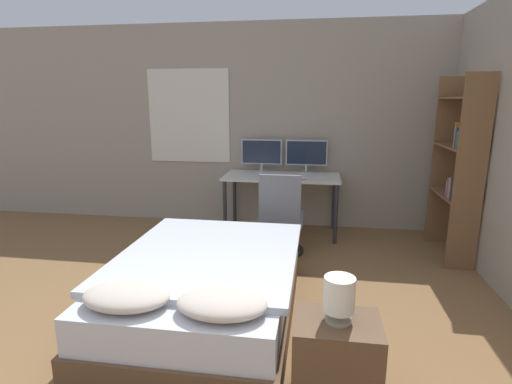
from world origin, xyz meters
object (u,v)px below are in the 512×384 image
bedside_lamp (339,296)px  computer_mouse (304,178)px  desk (282,182)px  keyboard (280,178)px  bookshelf (460,164)px  monitor_right (306,154)px  monitor_left (262,153)px  bed (206,288)px  nightstand (336,362)px  office_chair (281,222)px

bedside_lamp → computer_mouse: computer_mouse is taller
desk → keyboard: bearing=-90.0°
bedside_lamp → bookshelf: bearing=60.8°
monitor_right → monitor_left: bearing=180.0°
bed → nightstand: size_ratio=3.75×
desk → bookshelf: (1.93, -0.55, 0.38)m
desk → office_chair: office_chair is taller
monitor_right → computer_mouse: 0.54m
bed → nightstand: 1.24m
bed → monitor_left: size_ratio=3.61×
monitor_right → office_chair: (-0.24, -0.97, -0.64)m
nightstand → bookshelf: bookshelf is taller
keyboard → office_chair: (0.06, -0.48, -0.40)m
office_chair → monitor_right: bearing=76.2°
nightstand → monitor_right: monitor_right is taller
keyboard → desk: bearing=90.0°
bed → monitor_left: 2.55m
bookshelf → bedside_lamp: bearing=-119.2°
keyboard → computer_mouse: size_ratio=5.55×
monitor_left → desk: bearing=-39.4°
keyboard → nightstand: bearing=-77.8°
bedside_lamp → monitor_left: (-0.88, 3.20, 0.34)m
monitor_right → computer_mouse: monitor_right is taller
computer_mouse → nightstand: bearing=-83.7°
monitor_right → office_chair: 1.18m
nightstand → bookshelf: 2.87m
nightstand → computer_mouse: 2.78m
bed → monitor_right: monitor_right is taller
monitor_left → computer_mouse: 0.79m
nightstand → bookshelf: bearing=60.8°
computer_mouse → bookshelf: size_ratio=0.04×
monitor_right → office_chair: size_ratio=0.57×
nightstand → desk: (-0.59, 2.95, 0.42)m
bedside_lamp → keyboard: size_ratio=0.67×
computer_mouse → office_chair: office_chair is taller
bedside_lamp → bookshelf: bookshelf is taller
computer_mouse → office_chair: bearing=-114.9°
monitor_right → office_chair: monitor_right is taller
monitor_right → bedside_lamp: bearing=-84.9°
nightstand → bedside_lamp: (0.00, 0.00, 0.41)m
nightstand → office_chair: 2.29m
bed → nightstand: bed is taller
bed → desk: (0.39, 2.19, 0.41)m
bedside_lamp → computer_mouse: size_ratio=3.73×
monitor_right → bookshelf: size_ratio=0.27×
monitor_right → keyboard: monitor_right is taller
bookshelf → monitor_left: bearing=160.4°
monitor_right → bookshelf: 1.82m
nightstand → desk: 3.04m
bedside_lamp → office_chair: size_ratio=0.28×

